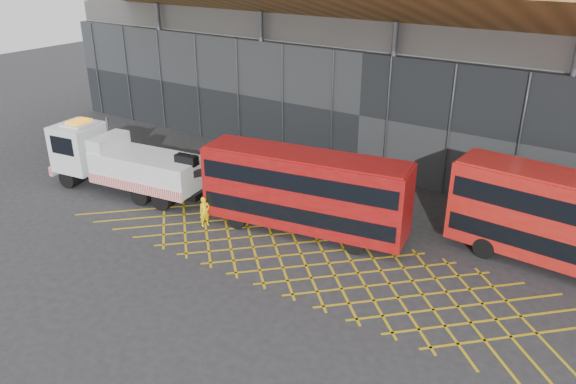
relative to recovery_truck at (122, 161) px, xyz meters
The scene contains 6 objects.
ground_plane 8.87m from the recovery_truck, ahead, with size 120.00×120.00×0.00m, color #252527.
road_markings 14.38m from the recovery_truck, ahead, with size 27.96×7.16×0.01m.
construction_building 22.00m from the recovery_truck, 59.56° to the left, with size 55.00×23.97×18.00m.
recovery_truck is the anchor object (origin of this frame).
bus_towed 12.40m from the recovery_truck, ahead, with size 11.24×4.35×4.47m.
worker 7.50m from the recovery_truck, ahead, with size 0.61×0.40×1.68m, color yellow.
Camera 1 is at (17.90, -20.62, 14.27)m, focal length 35.00 mm.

